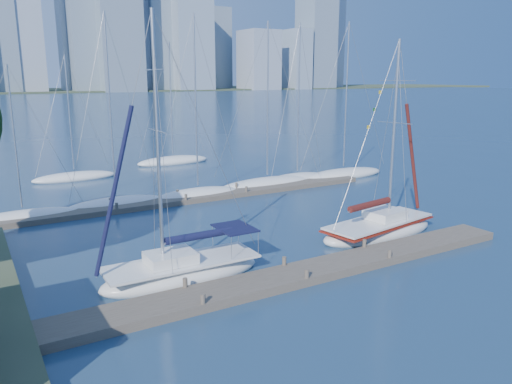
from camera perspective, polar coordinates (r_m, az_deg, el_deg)
ground at (r=23.21m, az=4.48°, el=-9.93°), size 700.00×700.00×0.00m
near_dock at (r=23.14m, az=4.48°, el=-9.47°), size 26.00×2.00×0.40m
far_dock at (r=37.46m, az=-7.06°, el=-0.71°), size 30.00×1.80×0.36m
sailboat_navy at (r=23.01m, az=-8.48°, el=-7.54°), size 7.62×2.53×12.23m
sailboat_maroon at (r=29.76m, az=13.90°, el=-3.18°), size 8.18×3.80×11.60m
bg_boat_0 at (r=35.47m, az=-25.05°, el=-2.61°), size 7.59×2.68×10.08m
bg_boat_1 at (r=36.82m, az=-15.66°, el=-1.23°), size 7.28×3.90×13.53m
bg_boat_2 at (r=38.39m, az=-6.62°, el=-0.22°), size 6.99×2.68×13.74m
bg_boat_3 at (r=41.93m, az=1.29°, el=0.99°), size 9.03×5.60×13.65m
bg_boat_4 at (r=44.15m, az=4.72°, el=1.58°), size 6.68×3.44×13.69m
bg_boat_5 at (r=46.48m, az=9.94°, el=2.01°), size 9.08×3.63×13.99m
bg_boat_6 at (r=47.56m, az=-20.01°, el=1.61°), size 7.50×4.60×11.19m
bg_boat_7 at (r=53.78m, az=-9.43°, el=3.53°), size 8.09×3.56×12.83m
skyline at (r=310.71m, az=-25.67°, el=16.89°), size 503.88×51.31×107.52m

